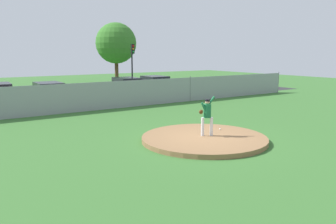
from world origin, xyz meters
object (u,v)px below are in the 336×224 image
(parked_car_teal, at_px, (155,86))
(traffic_cone_orange, at_px, (68,99))
(traffic_light_far, at_px, (132,59))
(parked_car_charcoal, at_px, (49,94))
(parked_car_silver, at_px, (127,88))
(baseball, at_px, (220,129))
(pitcher_youth, at_px, (207,113))

(parked_car_teal, xyz_separation_m, traffic_cone_orange, (-7.90, -0.27, -0.53))
(parked_car_teal, height_order, traffic_light_far, traffic_light_far)
(parked_car_teal, bearing_deg, traffic_light_far, 92.67)
(traffic_cone_orange, relative_size, traffic_light_far, 0.12)
(parked_car_charcoal, height_order, parked_car_silver, parked_car_silver)
(traffic_cone_orange, bearing_deg, parked_car_silver, -5.73)
(parked_car_charcoal, relative_size, parked_car_silver, 0.98)
(parked_car_silver, bearing_deg, baseball, -99.41)
(baseball, relative_size, parked_car_charcoal, 0.02)
(pitcher_youth, relative_size, baseball, 22.93)
(traffic_cone_orange, bearing_deg, pitcher_youth, -85.32)
(parked_car_teal, bearing_deg, traffic_cone_orange, -178.01)
(pitcher_youth, bearing_deg, parked_car_silver, 76.07)
(parked_car_teal, bearing_deg, baseball, -110.76)
(baseball, bearing_deg, traffic_cone_orange, 99.83)
(baseball, xyz_separation_m, traffic_light_far, (5.28, 18.18, 2.88))
(parked_car_charcoal, height_order, traffic_cone_orange, parked_car_charcoal)
(pitcher_youth, relative_size, traffic_light_far, 0.37)
(baseball, bearing_deg, traffic_light_far, 73.80)
(pitcher_youth, bearing_deg, traffic_cone_orange, 94.68)
(parked_car_teal, height_order, traffic_cone_orange, parked_car_teal)
(baseball, bearing_deg, pitcher_youth, -157.91)
(traffic_light_far, bearing_deg, parked_car_charcoal, -153.27)
(traffic_light_far, bearing_deg, baseball, -106.20)
(parked_car_silver, bearing_deg, parked_car_charcoal, -178.58)
(parked_car_charcoal, relative_size, traffic_light_far, 0.95)
(baseball, relative_size, parked_car_teal, 0.02)
(parked_car_silver, bearing_deg, traffic_light_far, 56.35)
(pitcher_youth, xyz_separation_m, parked_car_teal, (6.71, 14.90, -0.38))
(parked_car_charcoal, height_order, parked_car_teal, parked_car_teal)
(parked_car_teal, bearing_deg, pitcher_youth, -114.23)
(pitcher_youth, xyz_separation_m, traffic_light_far, (6.53, 18.69, 1.94))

